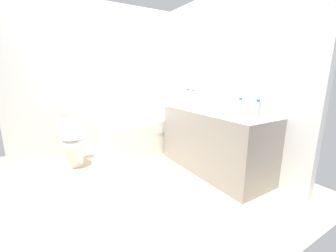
% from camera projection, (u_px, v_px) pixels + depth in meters
% --- Properties ---
extents(ground_plane, '(3.61, 3.61, 0.00)m').
position_uv_depth(ground_plane, '(138.00, 176.00, 2.85)').
color(ground_plane, tan).
extents(wall_back_tiled, '(3.01, 0.10, 2.46)m').
position_uv_depth(wall_back_tiled, '(104.00, 80.00, 3.66)').
color(wall_back_tiled, silver).
rests_on(wall_back_tiled, ground_plane).
extents(wall_right_mirror, '(0.10, 2.97, 2.46)m').
position_uv_depth(wall_right_mirror, '(217.00, 81.00, 3.25)').
color(wall_right_mirror, silver).
rests_on(wall_right_mirror, ground_plane).
extents(bathtub, '(1.41, 0.80, 1.24)m').
position_uv_depth(bathtub, '(145.00, 134.00, 3.79)').
color(bathtub, silver).
rests_on(bathtub, ground_plane).
extents(toilet, '(0.35, 0.51, 0.70)m').
position_uv_depth(toilet, '(72.00, 143.00, 3.15)').
color(toilet, white).
rests_on(toilet, ground_plane).
extents(vanity_counter, '(0.64, 1.59, 0.85)m').
position_uv_depth(vanity_counter, '(214.00, 141.00, 2.95)').
color(vanity_counter, gray).
rests_on(vanity_counter, ground_plane).
extents(sink_basin, '(0.31, 0.31, 0.06)m').
position_uv_depth(sink_basin, '(210.00, 108.00, 2.92)').
color(sink_basin, white).
rests_on(sink_basin, vanity_counter).
extents(sink_faucet, '(0.13, 0.15, 0.07)m').
position_uv_depth(sink_faucet, '(220.00, 107.00, 3.01)').
color(sink_faucet, '#AAAAAF').
rests_on(sink_faucet, vanity_counter).
extents(water_bottle_0, '(0.06, 0.06, 0.24)m').
position_uv_depth(water_bottle_0, '(193.00, 98.00, 3.32)').
color(water_bottle_0, silver).
rests_on(water_bottle_0, vanity_counter).
extents(water_bottle_1, '(0.07, 0.07, 0.21)m').
position_uv_depth(water_bottle_1, '(257.00, 110.00, 2.31)').
color(water_bottle_1, silver).
rests_on(water_bottle_1, vanity_counter).
extents(water_bottle_2, '(0.07, 0.07, 0.25)m').
position_uv_depth(water_bottle_2, '(188.00, 97.00, 3.43)').
color(water_bottle_2, silver).
rests_on(water_bottle_2, vanity_counter).
extents(water_bottle_3, '(0.07, 0.07, 0.21)m').
position_uv_depth(water_bottle_3, '(240.00, 107.00, 2.51)').
color(water_bottle_3, silver).
rests_on(water_bottle_3, vanity_counter).
extents(drinking_glass_0, '(0.08, 0.08, 0.08)m').
position_uv_depth(drinking_glass_0, '(203.00, 105.00, 3.13)').
color(drinking_glass_0, white).
rests_on(drinking_glass_0, vanity_counter).
extents(drinking_glass_1, '(0.08, 0.08, 0.08)m').
position_uv_depth(drinking_glass_1, '(233.00, 111.00, 2.60)').
color(drinking_glass_1, white).
rests_on(drinking_glass_1, vanity_counter).
extents(drinking_glass_2, '(0.08, 0.08, 0.10)m').
position_uv_depth(drinking_glass_2, '(185.00, 102.00, 3.36)').
color(drinking_glass_2, white).
rests_on(drinking_glass_2, vanity_counter).
extents(drinking_glass_3, '(0.07, 0.07, 0.09)m').
position_uv_depth(drinking_glass_3, '(191.00, 103.00, 3.24)').
color(drinking_glass_3, white).
rests_on(drinking_glass_3, vanity_counter).
extents(soap_dish, '(0.09, 0.06, 0.02)m').
position_uv_depth(soap_dish, '(230.00, 112.00, 2.71)').
color(soap_dish, white).
rests_on(soap_dish, vanity_counter).
extents(toilet_paper_roll, '(0.11, 0.11, 0.11)m').
position_uv_depth(toilet_paper_roll, '(58.00, 163.00, 3.12)').
color(toilet_paper_roll, white).
rests_on(toilet_paper_roll, ground_plane).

